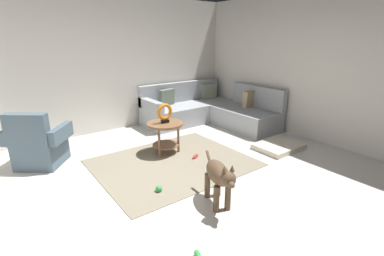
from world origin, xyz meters
name	(u,v)px	position (x,y,z in m)	size (l,w,h in m)	color
ground_plane	(192,187)	(0.00, 0.00, -0.05)	(6.00, 6.00, 0.10)	silver
wall_back	(105,65)	(0.00, 2.94, 1.35)	(6.00, 0.12, 2.70)	silver
wall_right	(323,69)	(2.94, 0.00, 1.35)	(0.12, 6.00, 2.70)	silver
area_rug	(173,163)	(0.15, 0.70, 0.01)	(2.30, 1.90, 0.01)	gray
sectional_couch	(209,111)	(1.99, 2.01, 0.29)	(2.20, 2.25, 0.88)	#9EA3A8
armchair	(39,146)	(-1.52, 1.84, 0.32)	(1.00, 0.97, 0.88)	#4C6070
side_table	(165,130)	(0.28, 1.12, 0.42)	(0.60, 0.60, 0.54)	brown
torus_sculpture	(165,113)	(0.28, 1.12, 0.71)	(0.28, 0.08, 0.33)	black
dog_bed_mat	(279,146)	(1.98, 0.08, 0.04)	(0.80, 0.60, 0.09)	beige
dog	(219,176)	(-0.05, -0.59, 0.38)	(0.39, 0.81, 0.63)	brown
dog_toy_ball	(159,189)	(-0.46, 0.08, 0.04)	(0.09, 0.09, 0.09)	green
dog_toy_bone	(195,156)	(0.55, 0.64, 0.03)	(0.18, 0.06, 0.06)	red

